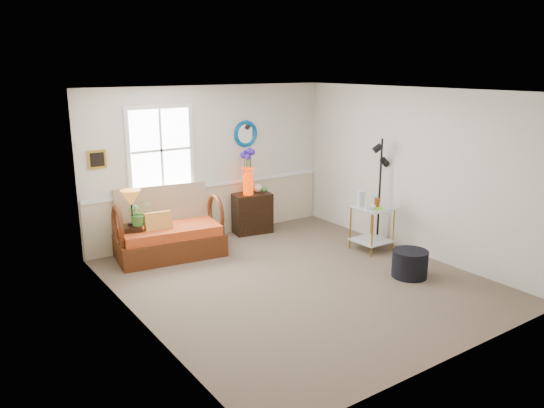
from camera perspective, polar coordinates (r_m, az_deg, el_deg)
floor at (r=7.48m, az=2.82°, el=-8.25°), size 4.50×5.00×0.01m
ceiling at (r=6.90m, az=3.09°, el=12.06°), size 4.50×5.00×0.01m
walls at (r=7.08m, az=2.95°, el=1.49°), size 4.51×5.01×2.60m
wainscot at (r=9.32m, az=-6.43°, el=-0.74°), size 4.46×0.02×0.90m
chair_rail at (r=9.20m, az=-6.49°, el=2.07°), size 4.46×0.04×0.06m
window at (r=8.69m, az=-11.87°, el=5.68°), size 1.14×0.06×1.44m
picture at (r=8.37m, az=-18.32°, el=4.57°), size 0.28×0.03×0.28m
mirror at (r=9.41m, az=-2.87°, el=7.56°), size 0.47×0.07×0.47m
loveseat at (r=8.42m, az=-11.07°, el=-2.06°), size 1.73×1.13×1.06m
throw_pillow at (r=8.26m, az=-12.12°, el=-2.26°), size 0.42×0.14×0.41m
lamp_stand at (r=8.36m, az=-14.84°, el=-4.16°), size 0.39×0.39×0.57m
table_lamp at (r=8.23m, az=-14.87°, el=-0.40°), size 0.42×0.42×0.55m
potted_plant at (r=8.23m, az=-14.14°, el=-1.21°), size 0.38×0.41×0.31m
cabinet at (r=9.48m, az=-2.19°, el=-0.96°), size 0.73×0.54×0.72m
flower_vase at (r=9.25m, az=-2.61°, el=3.44°), size 0.23×0.23×0.79m
side_table at (r=8.71m, az=10.68°, el=-2.61°), size 0.58×0.58×0.72m
tabletop_items at (r=8.57m, az=10.48°, el=0.50°), size 0.44×0.44×0.25m
floor_lamp at (r=8.92m, az=11.49°, el=1.26°), size 0.34×0.34×1.78m
ottoman at (r=7.80m, az=14.61°, el=-6.23°), size 0.66×0.66×0.39m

